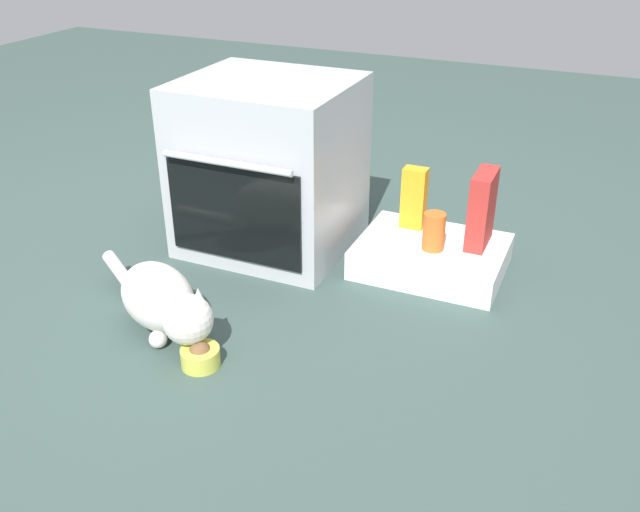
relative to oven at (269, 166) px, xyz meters
name	(u,v)px	position (x,y,z in m)	size (l,w,h in m)	color
ground	(199,298)	(-0.04, -0.49, -0.33)	(8.00, 8.00, 0.00)	#384C47
oven	(269,166)	(0.00, 0.00, 0.00)	(0.62, 0.60, 0.66)	#B7BABF
pantry_cabinet	(431,256)	(0.65, 0.04, -0.27)	(0.54, 0.41, 0.11)	white
food_bowl	(200,356)	(0.18, -0.81, -0.29)	(0.12, 0.12, 0.08)	#D1D14C
cat	(163,301)	(-0.02, -0.71, -0.21)	(0.62, 0.38, 0.23)	silver
juice_carton	(414,198)	(0.54, 0.15, -0.10)	(0.09, 0.06, 0.24)	orange
sauce_jar	(434,231)	(0.66, 0.00, -0.15)	(0.08, 0.08, 0.14)	#D16023
cereal_box	(482,209)	(0.80, 0.11, -0.08)	(0.07, 0.18, 0.28)	#B72D28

